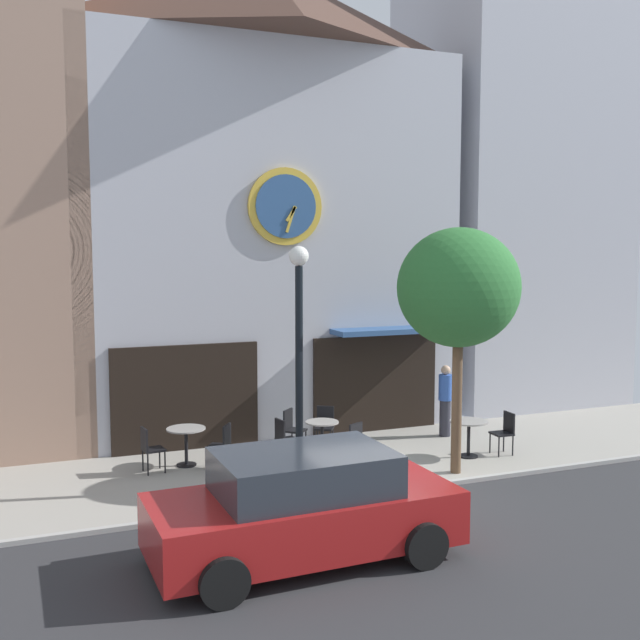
{
  "coord_description": "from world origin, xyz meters",
  "views": [
    {
      "loc": [
        -5.81,
        -11.41,
        4.35
      ],
      "look_at": [
        -0.38,
        2.15,
        2.95
      ],
      "focal_mm": 41.3,
      "sensor_mm": 36.0,
      "label": 1
    }
  ],
  "objects_px": {
    "cafe_chair_by_entrance": "(505,430)",
    "cafe_chair_outer": "(292,426)",
    "cafe_chair_near_lamp": "(222,443)",
    "cafe_chair_left_end": "(284,437)",
    "street_tree": "(459,289)",
    "cafe_table_center_left": "(322,432)",
    "cafe_table_center_right": "(186,438)",
    "cafe_chair_near_tree": "(149,446)",
    "street_lamp": "(299,366)",
    "cafe_chair_right_end": "(325,424)",
    "pedestrian_blue": "(445,400)",
    "parked_car_red": "(304,507)",
    "cafe_table_center": "(469,430)",
    "cafe_chair_facing_street": "(352,441)"
  },
  "relations": [
    {
      "from": "cafe_chair_near_lamp",
      "to": "cafe_chair_left_end",
      "type": "bearing_deg",
      "value": -0.17
    },
    {
      "from": "cafe_chair_right_end",
      "to": "cafe_chair_outer",
      "type": "bearing_deg",
      "value": 179.09
    },
    {
      "from": "cafe_table_center",
      "to": "cafe_chair_right_end",
      "type": "xyz_separation_m",
      "value": [
        -2.52,
        1.83,
        -0.05
      ]
    },
    {
      "from": "cafe_table_center_left",
      "to": "cafe_chair_right_end",
      "type": "relative_size",
      "value": 0.86
    },
    {
      "from": "street_lamp",
      "to": "pedestrian_blue",
      "type": "xyz_separation_m",
      "value": [
        4.42,
        2.16,
        -1.38
      ]
    },
    {
      "from": "street_lamp",
      "to": "cafe_chair_by_entrance",
      "type": "xyz_separation_m",
      "value": [
        4.8,
        0.36,
        -1.71
      ]
    },
    {
      "from": "cafe_chair_right_end",
      "to": "cafe_table_center",
      "type": "bearing_deg",
      "value": -35.96
    },
    {
      "from": "cafe_chair_right_end",
      "to": "cafe_chair_by_entrance",
      "type": "bearing_deg",
      "value": -29.99
    },
    {
      "from": "street_tree",
      "to": "cafe_chair_near_tree",
      "type": "relative_size",
      "value": 5.3
    },
    {
      "from": "cafe_table_center",
      "to": "cafe_chair_near_tree",
      "type": "relative_size",
      "value": 0.89
    },
    {
      "from": "cafe_table_center_left",
      "to": "street_tree",
      "type": "bearing_deg",
      "value": -43.38
    },
    {
      "from": "cafe_chair_right_end",
      "to": "cafe_chair_facing_street",
      "type": "height_order",
      "value": "same"
    },
    {
      "from": "cafe_table_center_left",
      "to": "cafe_chair_near_tree",
      "type": "relative_size",
      "value": 0.86
    },
    {
      "from": "cafe_chair_right_end",
      "to": "pedestrian_blue",
      "type": "bearing_deg",
      "value": -2.55
    },
    {
      "from": "cafe_chair_near_lamp",
      "to": "pedestrian_blue",
      "type": "relative_size",
      "value": 0.54
    },
    {
      "from": "cafe_chair_near_tree",
      "to": "cafe_chair_facing_street",
      "type": "distance_m",
      "value": 3.99
    },
    {
      "from": "street_tree",
      "to": "cafe_table_center_right",
      "type": "bearing_deg",
      "value": 153.25
    },
    {
      "from": "cafe_table_center_right",
      "to": "cafe_chair_near_tree",
      "type": "bearing_deg",
      "value": -164.73
    },
    {
      "from": "cafe_chair_facing_street",
      "to": "parked_car_red",
      "type": "xyz_separation_m",
      "value": [
        -2.46,
        -3.82,
        0.23
      ]
    },
    {
      "from": "street_tree",
      "to": "cafe_table_center_left",
      "type": "bearing_deg",
      "value": 136.62
    },
    {
      "from": "cafe_chair_near_tree",
      "to": "parked_car_red",
      "type": "relative_size",
      "value": 0.21
    },
    {
      "from": "cafe_chair_right_end",
      "to": "pedestrian_blue",
      "type": "relative_size",
      "value": 0.54
    },
    {
      "from": "cafe_table_center",
      "to": "cafe_chair_by_entrance",
      "type": "distance_m",
      "value": 0.84
    },
    {
      "from": "cafe_chair_near_tree",
      "to": "cafe_chair_facing_street",
      "type": "relative_size",
      "value": 1.0
    },
    {
      "from": "street_lamp",
      "to": "parked_car_red",
      "type": "relative_size",
      "value": 1.02
    },
    {
      "from": "cafe_table_center_left",
      "to": "pedestrian_blue",
      "type": "relative_size",
      "value": 0.46
    },
    {
      "from": "cafe_chair_left_end",
      "to": "cafe_chair_near_tree",
      "type": "bearing_deg",
      "value": 174.03
    },
    {
      "from": "cafe_chair_outer",
      "to": "cafe_chair_left_end",
      "type": "bearing_deg",
      "value": -120.05
    },
    {
      "from": "street_lamp",
      "to": "street_tree",
      "type": "relative_size",
      "value": 0.92
    },
    {
      "from": "cafe_table_center_left",
      "to": "cafe_chair_facing_street",
      "type": "bearing_deg",
      "value": -68.52
    },
    {
      "from": "cafe_table_center_right",
      "to": "cafe_chair_right_end",
      "type": "relative_size",
      "value": 0.87
    },
    {
      "from": "street_lamp",
      "to": "street_tree",
      "type": "xyz_separation_m",
      "value": [
        3.12,
        -0.38,
        1.36
      ]
    },
    {
      "from": "cafe_chair_near_lamp",
      "to": "parked_car_red",
      "type": "distance_m",
      "value": 4.64
    },
    {
      "from": "cafe_chair_near_tree",
      "to": "pedestrian_blue",
      "type": "bearing_deg",
      "value": 2.75
    },
    {
      "from": "street_lamp",
      "to": "cafe_table_center_right",
      "type": "relative_size",
      "value": 5.63
    },
    {
      "from": "street_lamp",
      "to": "cafe_chair_near_lamp",
      "type": "xyz_separation_m",
      "value": [
        -1.06,
        1.56,
        -1.71
      ]
    },
    {
      "from": "cafe_chair_outer",
      "to": "pedestrian_blue",
      "type": "distance_m",
      "value": 3.76
    },
    {
      "from": "cafe_table_center_left",
      "to": "cafe_chair_left_end",
      "type": "distance_m",
      "value": 0.84
    },
    {
      "from": "cafe_chair_by_entrance",
      "to": "parked_car_red",
      "type": "xyz_separation_m",
      "value": [
        -5.86,
        -3.44,
        0.23
      ]
    },
    {
      "from": "cafe_chair_near_lamp",
      "to": "cafe_chair_near_tree",
      "type": "bearing_deg",
      "value": 168.71
    },
    {
      "from": "cafe_chair_right_end",
      "to": "parked_car_red",
      "type": "bearing_deg",
      "value": -114.95
    },
    {
      "from": "cafe_table_center_left",
      "to": "cafe_chair_left_end",
      "type": "relative_size",
      "value": 0.86
    },
    {
      "from": "cafe_chair_near_lamp",
      "to": "cafe_chair_near_tree",
      "type": "height_order",
      "value": "same"
    },
    {
      "from": "pedestrian_blue",
      "to": "street_tree",
      "type": "bearing_deg",
      "value": -117.22
    },
    {
      "from": "cafe_chair_near_tree",
      "to": "cafe_chair_left_end",
      "type": "bearing_deg",
      "value": -5.97
    },
    {
      "from": "parked_car_red",
      "to": "cafe_chair_near_tree",
      "type": "bearing_deg",
      "value": 105.72
    },
    {
      "from": "cafe_chair_by_entrance",
      "to": "cafe_chair_outer",
      "type": "bearing_deg",
      "value": 154.68
    },
    {
      "from": "cafe_table_center_left",
      "to": "cafe_chair_by_entrance",
      "type": "height_order",
      "value": "cafe_chair_by_entrance"
    },
    {
      "from": "cafe_chair_near_lamp",
      "to": "cafe_chair_outer",
      "type": "distance_m",
      "value": 1.89
    },
    {
      "from": "cafe_chair_right_end",
      "to": "cafe_chair_by_entrance",
      "type": "xyz_separation_m",
      "value": [
        3.36,
        -1.94,
        0.0
      ]
    }
  ]
}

